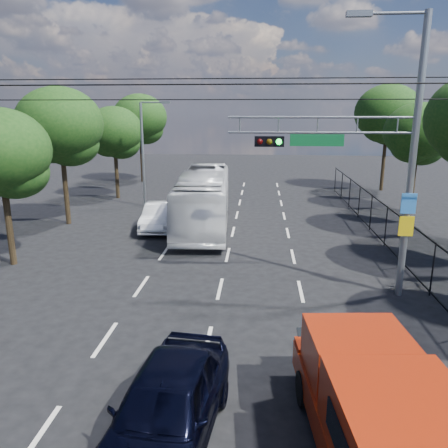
# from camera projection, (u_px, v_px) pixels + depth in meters

# --- Properties ---
(ground) EXTENTS (120.00, 120.00, 0.00)m
(ground) POSITION_uv_depth(u_px,v_px,m) (183.00, 448.00, 8.63)
(ground) COLOR black
(ground) RESTS_ON ground
(lane_markings) EXTENTS (6.12, 38.00, 0.01)m
(lane_markings) POSITION_uv_depth(u_px,v_px,m) (231.00, 242.00, 22.13)
(lane_markings) COLOR beige
(lane_markings) RESTS_ON ground
(signal_mast) EXTENTS (6.43, 0.39, 9.50)m
(signal_mast) POSITION_uv_depth(u_px,v_px,m) (377.00, 148.00, 14.60)
(signal_mast) COLOR slate
(signal_mast) RESTS_ON ground
(streetlight_left) EXTENTS (2.09, 0.22, 7.08)m
(streetlight_left) POSITION_uv_depth(u_px,v_px,m) (145.00, 150.00, 29.36)
(streetlight_left) COLOR slate
(streetlight_left) RESTS_ON ground
(utility_wires) EXTENTS (22.00, 5.04, 0.74)m
(utility_wires) POSITION_uv_depth(u_px,v_px,m) (222.00, 88.00, 15.33)
(utility_wires) COLOR black
(utility_wires) RESTS_ON ground
(fence_right) EXTENTS (0.06, 34.03, 2.00)m
(fence_right) POSITION_uv_depth(u_px,v_px,m) (397.00, 236.00, 19.51)
(fence_right) COLOR black
(fence_right) RESTS_ON ground
(tree_right_d) EXTENTS (4.32, 4.32, 7.02)m
(tree_right_d) POSITION_uv_depth(u_px,v_px,m) (418.00, 137.00, 27.75)
(tree_right_d) COLOR black
(tree_right_d) RESTS_ON ground
(tree_right_e) EXTENTS (5.28, 5.28, 8.58)m
(tree_right_e) POSITION_uv_depth(u_px,v_px,m) (388.00, 118.00, 35.18)
(tree_right_e) COLOR black
(tree_right_e) RESTS_ON ground
(tree_left_b) EXTENTS (4.08, 4.08, 6.63)m
(tree_left_b) POSITION_uv_depth(u_px,v_px,m) (1.00, 158.00, 17.87)
(tree_left_b) COLOR black
(tree_left_b) RESTS_ON ground
(tree_left_c) EXTENTS (4.80, 4.80, 7.80)m
(tree_left_c) POSITION_uv_depth(u_px,v_px,m) (61.00, 130.00, 24.47)
(tree_left_c) COLOR black
(tree_left_c) RESTS_ON ground
(tree_left_d) EXTENTS (4.20, 4.20, 6.83)m
(tree_left_d) POSITION_uv_depth(u_px,v_px,m) (115.00, 135.00, 32.32)
(tree_left_d) COLOR black
(tree_left_d) RESTS_ON ground
(tree_left_e) EXTENTS (4.92, 4.92, 7.99)m
(tree_left_e) POSITION_uv_depth(u_px,v_px,m) (140.00, 121.00, 39.85)
(tree_left_e) COLOR black
(tree_left_e) RESTS_ON ground
(red_pickup) EXTENTS (2.62, 6.02, 2.18)m
(red_pickup) POSITION_uv_depth(u_px,v_px,m) (379.00, 414.00, 7.86)
(red_pickup) COLOR black
(red_pickup) RESTS_ON ground
(navy_hatchback) EXTENTS (2.43, 4.97, 1.63)m
(navy_hatchback) POSITION_uv_depth(u_px,v_px,m) (167.00, 407.00, 8.57)
(navy_hatchback) COLOR black
(navy_hatchback) RESTS_ON ground
(white_bus) EXTENTS (3.36, 11.51, 3.17)m
(white_bus) POSITION_uv_depth(u_px,v_px,m) (204.00, 199.00, 25.03)
(white_bus) COLOR silver
(white_bus) RESTS_ON ground
(white_van) EXTENTS (1.76, 4.50, 1.46)m
(white_van) POSITION_uv_depth(u_px,v_px,m) (159.00, 216.00, 24.51)
(white_van) COLOR white
(white_van) RESTS_ON ground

